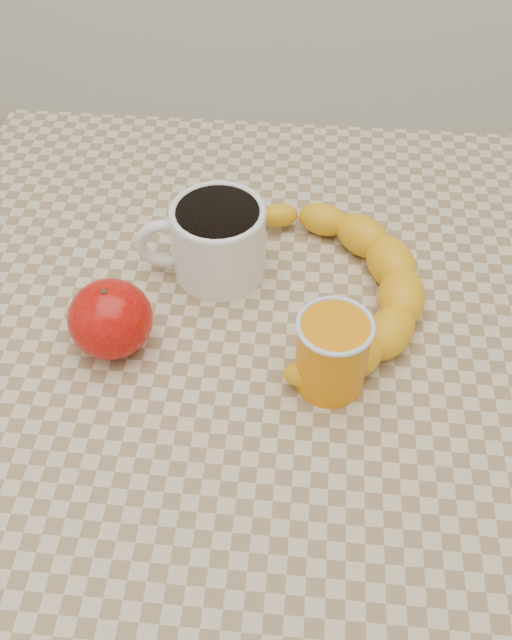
# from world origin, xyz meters

# --- Properties ---
(ground) EXTENTS (3.00, 3.00, 0.00)m
(ground) POSITION_xyz_m (0.00, 0.00, 0.00)
(ground) COLOR tan
(ground) RESTS_ON ground
(table) EXTENTS (0.80, 0.80, 0.75)m
(table) POSITION_xyz_m (0.00, 0.00, 0.66)
(table) COLOR #C1AD89
(table) RESTS_ON ground
(coffee_mug) EXTENTS (0.15, 0.12, 0.09)m
(coffee_mug) POSITION_xyz_m (-0.05, 0.09, 0.80)
(coffee_mug) COLOR white
(coffee_mug) RESTS_ON table
(orange_juice_glass) EXTENTS (0.08, 0.08, 0.09)m
(orange_juice_glass) POSITION_xyz_m (0.08, -0.06, 0.80)
(orange_juice_glass) COLOR orange
(orange_juice_glass) RESTS_ON table
(apple) EXTENTS (0.10, 0.10, 0.08)m
(apple) POSITION_xyz_m (-0.15, -0.03, 0.79)
(apple) COLOR #920405
(apple) RESTS_ON table
(banana) EXTENTS (0.22, 0.32, 0.05)m
(banana) POSITION_xyz_m (0.08, 0.05, 0.78)
(banana) COLOR gold
(banana) RESTS_ON table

